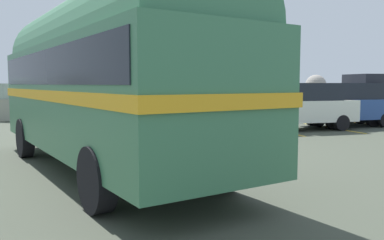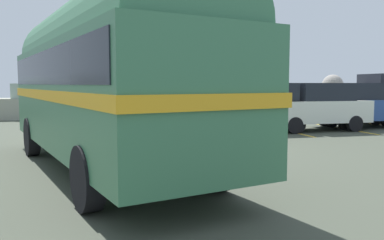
{
  "view_description": "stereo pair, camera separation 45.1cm",
  "coord_description": "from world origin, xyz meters",
  "px_view_note": "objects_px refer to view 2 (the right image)",
  "views": [
    {
      "loc": [
        -2.88,
        -10.63,
        1.84
      ],
      "look_at": [
        -0.24,
        -2.58,
        1.08
      ],
      "focal_mm": 37.63,
      "sensor_mm": 36.0,
      "label": 1
    },
    {
      "loc": [
        -2.44,
        -10.76,
        1.84
      ],
      "look_at": [
        -0.24,
        -2.58,
        1.08
      ],
      "focal_mm": 37.63,
      "sensor_mm": 36.0,
      "label": 2
    }
  ],
  "objects_px": {
    "lamp_post": "(185,45)",
    "parked_car_far": "(364,105)",
    "parked_car_middle": "(316,106)",
    "parked_car_nearest": "(259,107)",
    "vintage_coach": "(104,74)"
  },
  "relations": [
    {
      "from": "vintage_coach",
      "to": "parked_car_far",
      "type": "height_order",
      "value": "vintage_coach"
    },
    {
      "from": "parked_car_far",
      "to": "lamp_post",
      "type": "distance_m",
      "value": 7.92
    },
    {
      "from": "vintage_coach",
      "to": "parked_car_middle",
      "type": "bearing_deg",
      "value": 17.71
    },
    {
      "from": "parked_car_middle",
      "to": "parked_car_nearest",
      "type": "bearing_deg",
      "value": 87.64
    },
    {
      "from": "parked_car_far",
      "to": "parked_car_nearest",
      "type": "bearing_deg",
      "value": 95.48
    },
    {
      "from": "vintage_coach",
      "to": "parked_car_nearest",
      "type": "height_order",
      "value": "vintage_coach"
    },
    {
      "from": "lamp_post",
      "to": "parked_car_far",
      "type": "bearing_deg",
      "value": -17.35
    },
    {
      "from": "parked_car_middle",
      "to": "parked_car_far",
      "type": "xyz_separation_m",
      "value": [
        2.54,
        0.44,
        0.0
      ]
    },
    {
      "from": "parked_car_nearest",
      "to": "parked_car_middle",
      "type": "distance_m",
      "value": 2.38
    },
    {
      "from": "parked_car_far",
      "to": "lamp_post",
      "type": "height_order",
      "value": "lamp_post"
    },
    {
      "from": "parked_car_nearest",
      "to": "parked_car_middle",
      "type": "xyz_separation_m",
      "value": [
        2.38,
        -0.13,
        0.0
      ]
    },
    {
      "from": "vintage_coach",
      "to": "parked_car_middle",
      "type": "relative_size",
      "value": 2.16
    },
    {
      "from": "parked_car_middle",
      "to": "lamp_post",
      "type": "bearing_deg",
      "value": 60.6
    },
    {
      "from": "parked_car_middle",
      "to": "lamp_post",
      "type": "height_order",
      "value": "lamp_post"
    },
    {
      "from": "parked_car_far",
      "to": "lamp_post",
      "type": "bearing_deg",
      "value": 74.45
    }
  ]
}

